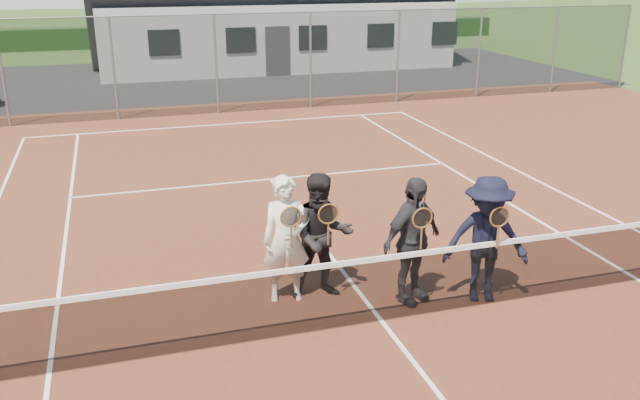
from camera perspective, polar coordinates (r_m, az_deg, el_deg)
The scene contains 11 objects.
ground at distance 27.83m, azimuth -10.68°, elevation 9.89°, with size 220.00×220.00×0.00m, color #2A4719.
court_surface at distance 9.11m, azimuth 5.18°, elevation -10.18°, with size 30.00×30.00×0.02m, color #562819.
tarmac_carpark at distance 27.68m, azimuth -19.02°, elevation 9.13°, with size 40.00×12.00×0.01m, color black.
hedge_row at distance 39.61m, azimuth -12.92°, elevation 13.34°, with size 40.00×1.20×1.10m, color black.
court_markings at distance 9.11m, azimuth 5.19°, elevation -10.10°, with size 11.03×23.83×0.01m.
tennis_net at distance 8.86m, azimuth 5.29°, elevation -7.20°, with size 11.68×0.08×1.10m.
perimeter_fence at distance 21.23m, azimuth -8.75°, elevation 11.23°, with size 30.07×0.07×3.02m.
player_a at distance 9.25m, azimuth -2.85°, elevation -3.33°, with size 0.71×0.54×1.80m.
player_b at distance 9.34m, azimuth 0.19°, elevation -3.09°, with size 0.94×0.77×1.80m.
player_c at distance 9.29m, azimuth 7.77°, elevation -3.41°, with size 1.14×0.82×1.80m.
player_d at distance 9.52m, azimuth 13.81°, elevation -3.25°, with size 1.32×1.02×1.80m.
Camera 1 is at (-3.10, -7.29, 4.52)m, focal length 38.00 mm.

